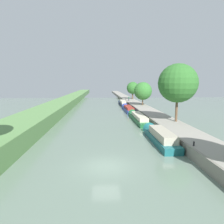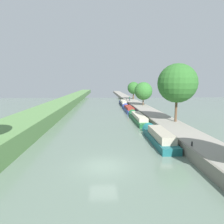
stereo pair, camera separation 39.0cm
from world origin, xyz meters
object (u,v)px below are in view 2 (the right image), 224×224
(mooring_bollard_near, at_px, (192,144))
(mooring_bollard_far, at_px, (126,99))
(narrowboat_green, at_px, (138,118))
(narrowboat_teal, at_px, (158,136))
(narrowboat_navy, at_px, (123,103))
(person_walking, at_px, (130,98))
(narrowboat_blue, at_px, (128,109))

(mooring_bollard_near, bearing_deg, mooring_bollard_far, 90.00)
(narrowboat_green, distance_m, mooring_bollard_far, 33.15)
(narrowboat_teal, height_order, narrowboat_navy, narrowboat_teal)
(narrowboat_navy, relative_size, person_walking, 7.42)
(narrowboat_green, height_order, person_walking, person_walking)
(narrowboat_blue, distance_m, person_walking, 15.93)
(narrowboat_green, bearing_deg, narrowboat_teal, -89.80)
(narrowboat_teal, distance_m, narrowboat_green, 13.90)
(narrowboat_green, bearing_deg, mooring_bollard_near, -84.57)
(narrowboat_green, relative_size, narrowboat_navy, 1.13)
(person_walking, bearing_deg, narrowboat_navy, -138.63)
(narrowboat_blue, height_order, person_walking, person_walking)
(narrowboat_teal, bearing_deg, narrowboat_blue, 90.23)
(narrowboat_blue, relative_size, narrowboat_navy, 1.03)
(narrowboat_navy, xyz_separation_m, mooring_bollard_near, (1.82, -46.47, 0.76))
(narrowboat_teal, xyz_separation_m, mooring_bollard_near, (1.80, -5.50, 0.72))
(narrowboat_green, relative_size, person_walking, 8.36)
(narrowboat_blue, xyz_separation_m, mooring_bollard_near, (1.91, -32.94, 0.86))
(narrowboat_blue, height_order, mooring_bollard_far, mooring_bollard_far)
(mooring_bollard_far, bearing_deg, mooring_bollard_near, -90.00)
(person_walking, bearing_deg, narrowboat_teal, -93.18)
(person_walking, bearing_deg, narrowboat_green, -94.79)
(narrowboat_blue, xyz_separation_m, narrowboat_navy, (0.09, 13.53, 0.10))
(narrowboat_blue, distance_m, mooring_bollard_far, 19.65)
(mooring_bollard_near, relative_size, mooring_bollard_far, 1.00)
(narrowboat_green, bearing_deg, narrowboat_blue, 90.27)
(narrowboat_navy, bearing_deg, mooring_bollard_near, -87.76)
(narrowboat_teal, bearing_deg, narrowboat_navy, 90.03)
(narrowboat_teal, height_order, narrowboat_blue, narrowboat_teal)
(narrowboat_navy, relative_size, mooring_bollard_near, 27.36)
(narrowboat_blue, bearing_deg, narrowboat_teal, -89.77)
(person_walking, bearing_deg, narrowboat_blue, -99.10)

